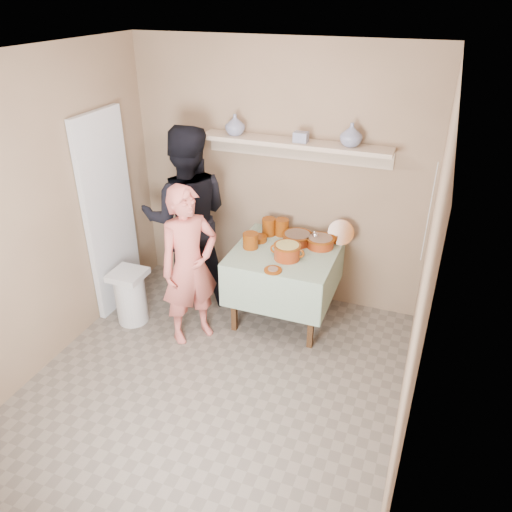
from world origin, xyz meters
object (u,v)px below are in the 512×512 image
at_px(cazuela_rice, 287,250).
at_px(trash_bin, 131,296).
at_px(serving_table, 285,261).
at_px(person_cook, 190,266).
at_px(person_helper, 187,218).

distance_m(cazuela_rice, trash_bin, 1.62).
height_order(serving_table, trash_bin, serving_table).
relative_size(person_cook, person_helper, 0.82).
xyz_separation_m(serving_table, cazuela_rice, (0.06, -0.15, 0.20)).
distance_m(person_cook, cazuela_rice, 0.90).
relative_size(person_helper, trash_bin, 3.33).
bearing_deg(person_helper, person_cook, 94.25).
distance_m(person_helper, trash_bin, 0.95).
distance_m(person_helper, cazuela_rice, 1.11).
xyz_separation_m(serving_table, trash_bin, (-1.39, -0.60, -0.36)).
relative_size(person_cook, cazuela_rice, 4.61).
height_order(person_cook, serving_table, person_cook).
height_order(person_cook, person_helper, person_helper).
distance_m(serving_table, trash_bin, 1.56).
relative_size(serving_table, cazuela_rice, 2.95).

